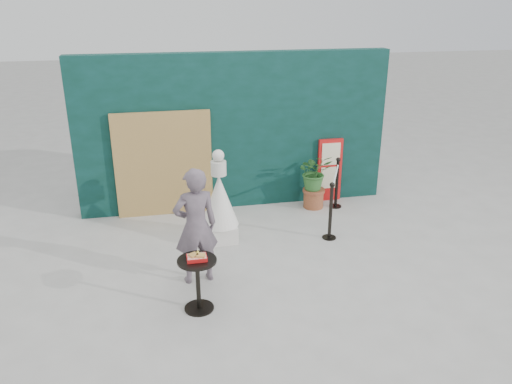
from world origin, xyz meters
TOP-DOWN VIEW (x-y plane):
  - ground at (0.00, 0.00)m, footprint 60.00×60.00m
  - back_wall at (0.00, 3.15)m, footprint 6.00×0.30m
  - bamboo_fence at (-1.40, 2.94)m, footprint 1.80×0.08m
  - woman at (-1.06, 0.38)m, footprint 0.69×0.51m
  - menu_board at (1.90, 2.95)m, footprint 0.50×0.07m
  - statue at (-0.54, 1.61)m, footprint 0.63×0.63m
  - cafe_table at (-1.12, -0.37)m, footprint 0.52×0.52m
  - food_basket at (-1.12, -0.37)m, footprint 0.26×0.19m
  - planter at (1.48, 2.66)m, footprint 0.65×0.56m
  - stanchion_barrier at (1.62, 1.93)m, footprint 0.84×1.54m

SIDE VIEW (x-z plane):
  - ground at x=0.00m, z-range 0.00..0.00m
  - stanchion_barrier at x=1.62m, z-range -0.02..1.01m
  - cafe_table at x=-1.12m, z-range 0.12..0.87m
  - planter at x=1.48m, z-range 0.09..1.20m
  - menu_board at x=1.90m, z-range 0.00..1.30m
  - statue at x=-0.54m, z-range -0.15..1.47m
  - food_basket at x=-1.12m, z-range 0.73..0.84m
  - woman at x=-1.06m, z-range 0.00..1.75m
  - bamboo_fence at x=-1.40m, z-range 0.00..2.00m
  - back_wall at x=0.00m, z-range 0.00..3.00m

